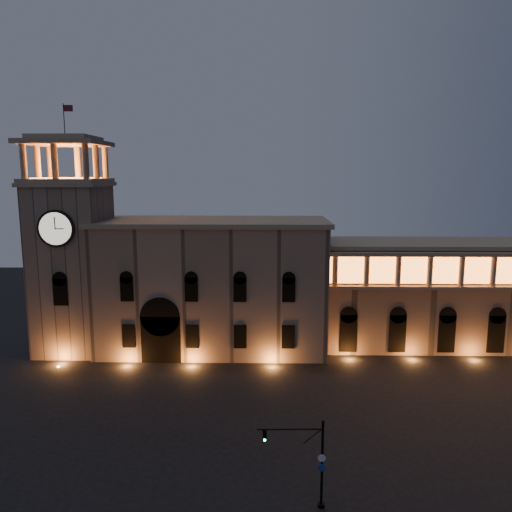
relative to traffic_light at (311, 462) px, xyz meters
name	(u,v)px	position (x,y,z in m)	size (l,w,h in m)	color
ground	(211,426)	(-8.28, 11.45, -3.52)	(160.00, 160.00, 0.00)	black
government_building	(212,285)	(-10.35, 33.38, 5.25)	(30.80, 12.80, 17.60)	#876B58
clock_tower	(72,258)	(-28.78, 32.43, 8.98)	(9.80, 9.80, 32.40)	#876B58
colonnade_wing	(459,293)	(23.72, 35.37, 3.82)	(40.60, 11.50, 14.50)	#826653
traffic_light	(311,462)	(0.00, 0.00, 0.00)	(4.88, 0.57, 6.69)	black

